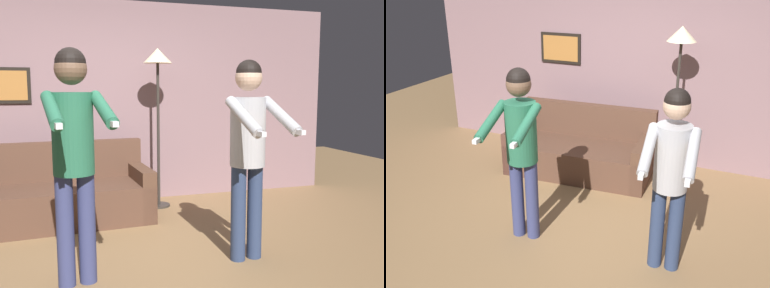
% 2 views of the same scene
% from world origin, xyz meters
% --- Properties ---
extents(ground_plane, '(12.00, 12.00, 0.00)m').
position_xyz_m(ground_plane, '(0.00, 0.00, 0.00)').
color(ground_plane, olive).
extents(back_wall_assembly, '(6.40, 0.09, 2.60)m').
position_xyz_m(back_wall_assembly, '(-0.01, 2.19, 1.30)').
color(back_wall_assembly, gray).
rests_on(back_wall_assembly, ground_plane).
extents(couch, '(1.95, 0.97, 0.87)m').
position_xyz_m(couch, '(-0.53, 1.40, 0.28)').
color(couch, brown).
rests_on(couch, ground_plane).
extents(torchiere_lamp, '(0.36, 0.36, 1.97)m').
position_xyz_m(torchiere_lamp, '(0.63, 1.72, 1.67)').
color(torchiere_lamp, '#332D28').
rests_on(torchiere_lamp, ground_plane).
extents(person_standing_left, '(0.49, 0.75, 1.77)m').
position_xyz_m(person_standing_left, '(-0.45, -0.25, 1.09)').
color(person_standing_left, navy).
rests_on(person_standing_left, ground_plane).
extents(person_standing_right, '(0.47, 0.70, 1.72)m').
position_xyz_m(person_standing_right, '(0.98, -0.18, 1.04)').
color(person_standing_right, navy).
rests_on(person_standing_right, ground_plane).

